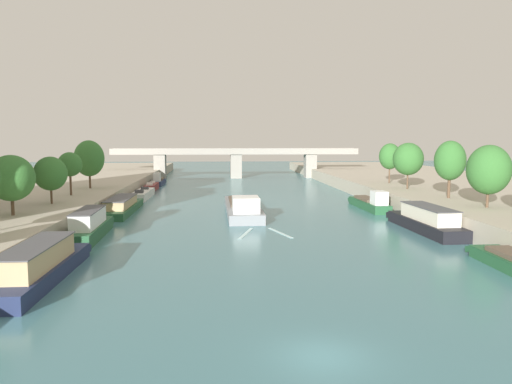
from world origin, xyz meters
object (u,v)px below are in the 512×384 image
at_px(moored_boat_left_lone, 40,265).
at_px(tree_right_past_mid, 450,161).
at_px(tree_left_distant, 50,174).
at_px(moored_boat_left_downstream, 159,181).
at_px(tree_right_second, 408,159).
at_px(tree_left_end_of_row, 11,178).
at_px(tree_right_midway, 390,156).
at_px(tree_left_by_lamp, 70,164).
at_px(bridge_far, 236,159).
at_px(barge_midriver, 243,207).
at_px(moored_boat_left_near, 90,226).
at_px(tree_right_nearest, 489,170).
at_px(moored_boat_right_gap_after, 426,220).
at_px(moored_boat_left_second, 122,206).
at_px(moored_boat_right_second, 370,203).
at_px(moored_boat_left_end, 143,194).
at_px(moored_boat_left_far, 152,187).

height_order(moored_boat_left_lone, tree_right_past_mid, tree_right_past_mid).
bearing_deg(tree_left_distant, moored_boat_left_downstream, 82.20).
bearing_deg(tree_right_second, tree_left_end_of_row, -155.77).
bearing_deg(tree_right_midway, tree_left_by_lamp, -163.50).
height_order(moored_boat_left_lone, bridge_far, bridge_far).
bearing_deg(barge_midriver, moored_boat_left_downstream, 110.41).
bearing_deg(moored_boat_left_near, barge_midriver, 42.40).
bearing_deg(tree_right_nearest, barge_midriver, 154.73).
bearing_deg(barge_midriver, moored_boat_left_lone, -117.69).
relative_size(tree_left_end_of_row, tree_left_by_lamp, 1.03).
relative_size(moored_boat_left_lone, moored_boat_right_gap_after, 1.02).
bearing_deg(tree_right_nearest, bridge_far, 108.85).
height_order(moored_boat_left_second, moored_boat_right_gap_after, moored_boat_right_gap_after).
bearing_deg(tree_right_midway, tree_left_distant, -154.24).
relative_size(moored_boat_right_second, tree_right_midway, 1.87).
bearing_deg(tree_right_nearest, tree_right_second, 92.82).
distance_m(tree_right_second, tree_right_midway, 10.28).
distance_m(barge_midriver, bridge_far, 60.99).
height_order(tree_left_by_lamp, tree_right_past_mid, tree_right_past_mid).
bearing_deg(tree_left_distant, tree_left_by_lamp, 92.58).
distance_m(moored_boat_left_downstream, tree_left_distant, 49.27).
bearing_deg(moored_boat_left_end, tree_right_midway, -1.21).
xyz_separation_m(tree_left_by_lamp, tree_right_nearest, (49.53, -15.99, 0.04)).
relative_size(moored_boat_right_gap_after, tree_left_end_of_row, 2.48).
bearing_deg(moored_boat_left_end, moored_boat_left_far, 91.10).
xyz_separation_m(moored_boat_left_lone, moored_boat_right_second, (33.79, 32.83, -0.26)).
xyz_separation_m(tree_right_second, tree_right_midway, (0.84, 10.24, 0.05)).
xyz_separation_m(moored_boat_left_end, tree_right_past_mid, (42.24, -22.62, 6.47)).
distance_m(tree_right_nearest, tree_right_past_mid, 8.91).
bearing_deg(moored_boat_left_downstream, tree_right_past_mid, -47.75).
height_order(barge_midriver, moored_boat_left_downstream, barge_midriver).
distance_m(moored_boat_left_far, moored_boat_right_second, 44.69).
distance_m(moored_boat_left_end, moored_boat_left_far, 12.75).
xyz_separation_m(moored_boat_left_downstream, tree_left_by_lamp, (-7.06, -39.55, 5.63)).
height_order(moored_boat_right_gap_after, tree_right_midway, tree_right_midway).
relative_size(moored_boat_left_lone, moored_boat_left_end, 1.20).
distance_m(barge_midriver, moored_boat_left_downstream, 45.94).
relative_size(moored_boat_left_near, bridge_far, 0.21).
xyz_separation_m(barge_midriver, moored_boat_left_lone, (-15.59, -29.70, 0.23)).
height_order(moored_boat_left_end, tree_right_second, tree_right_second).
height_order(moored_boat_left_end, tree_left_distant, tree_left_distant).
xyz_separation_m(tree_right_second, bridge_far, (-24.03, 52.96, -2.05)).
height_order(barge_midriver, tree_right_second, tree_right_second).
relative_size(moored_boat_left_near, tree_right_second, 1.83).
xyz_separation_m(barge_midriver, bridge_far, (1.42, 60.85, 3.93)).
relative_size(barge_midriver, tree_left_by_lamp, 3.58).
distance_m(moored_boat_left_far, tree_right_second, 48.34).
relative_size(tree_left_by_lamp, tree_right_nearest, 0.84).
distance_m(moored_boat_right_second, tree_right_second, 10.54).
bearing_deg(tree_left_distant, moored_boat_left_end, 74.50).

